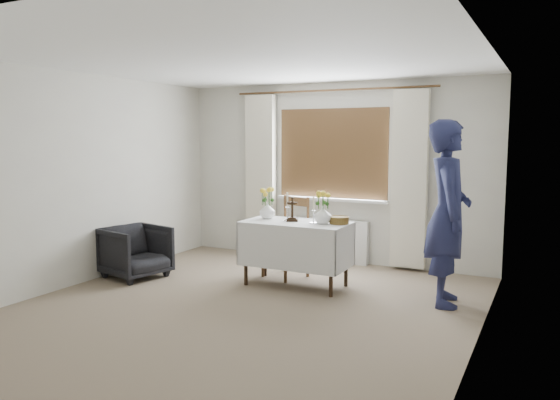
% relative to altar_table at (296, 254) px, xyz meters
% --- Properties ---
extents(ground, '(5.00, 5.00, 0.00)m').
position_rel_altar_table_xyz_m(ground, '(-0.10, -1.06, -0.38)').
color(ground, '#89715E').
rests_on(ground, ground).
extents(altar_table, '(1.24, 0.64, 0.76)m').
position_rel_altar_table_xyz_m(altar_table, '(0.00, 0.00, 0.00)').
color(altar_table, white).
rests_on(altar_table, ground).
extents(wooden_chair, '(0.59, 0.59, 1.01)m').
position_rel_altar_table_xyz_m(wooden_chair, '(-0.29, 0.32, 0.12)').
color(wooden_chair, '#54321D').
rests_on(wooden_chair, ground).
extents(armchair, '(0.85, 0.84, 0.65)m').
position_rel_altar_table_xyz_m(armchair, '(-1.95, -0.55, -0.06)').
color(armchair, black).
rests_on(armchair, ground).
extents(person, '(0.61, 0.79, 1.93)m').
position_rel_altar_table_xyz_m(person, '(1.70, 0.08, 0.58)').
color(person, '#21254E').
rests_on(person, ground).
extents(radiator, '(1.10, 0.10, 0.60)m').
position_rel_altar_table_xyz_m(radiator, '(-0.10, 1.36, -0.08)').
color(radiator, silver).
rests_on(radiator, ground).
extents(wooden_cross, '(0.16, 0.14, 0.29)m').
position_rel_altar_table_xyz_m(wooden_cross, '(-0.06, 0.02, 0.52)').
color(wooden_cross, black).
rests_on(wooden_cross, altar_table).
extents(candlestick_left, '(0.10, 0.10, 0.34)m').
position_rel_altar_table_xyz_m(candlestick_left, '(-0.12, 0.01, 0.55)').
color(candlestick_left, white).
rests_on(candlestick_left, altar_table).
extents(candlestick_right, '(0.11, 0.11, 0.31)m').
position_rel_altar_table_xyz_m(candlestick_right, '(0.22, -0.00, 0.53)').
color(candlestick_right, white).
rests_on(candlestick_right, altar_table).
extents(flower_vase_left, '(0.24, 0.24, 0.20)m').
position_rel_altar_table_xyz_m(flower_vase_left, '(-0.42, 0.08, 0.48)').
color(flower_vase_left, white).
rests_on(flower_vase_left, altar_table).
extents(flower_vase_right, '(0.25, 0.25, 0.21)m').
position_rel_altar_table_xyz_m(flower_vase_right, '(0.33, 0.02, 0.48)').
color(flower_vase_right, white).
rests_on(flower_vase_right, altar_table).
extents(wicker_basket, '(0.27, 0.27, 0.08)m').
position_rel_altar_table_xyz_m(wicker_basket, '(0.50, 0.10, 0.42)').
color(wicker_basket, brown).
rests_on(wicker_basket, altar_table).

